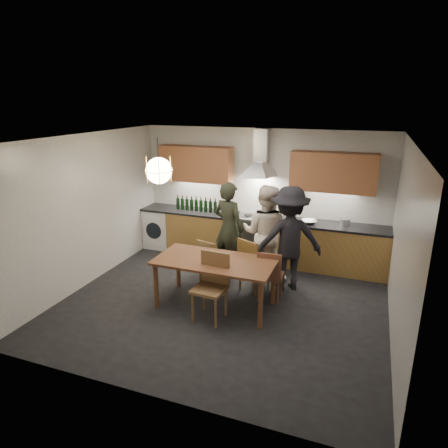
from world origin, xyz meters
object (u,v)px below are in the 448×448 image
(chair_front, at_px, (212,281))
(person_left, at_px, (229,228))
(mixing_bowl, at_px, (309,222))
(person_right, at_px, (289,239))
(stock_pot, at_px, (345,222))
(person_mid, at_px, (265,233))
(dining_table, at_px, (215,266))
(wine_bottles, at_px, (196,204))
(chair_back_left, at_px, (209,259))

(chair_front, height_order, person_left, person_left)
(person_left, xyz_separation_m, mixing_bowl, (1.35, 0.70, 0.07))
(person_right, height_order, stock_pot, person_right)
(person_mid, distance_m, stock_pot, 1.55)
(chair_front, height_order, person_mid, person_mid)
(dining_table, height_order, person_right, person_right)
(stock_pot, xyz_separation_m, wine_bottles, (-2.99, -0.02, 0.09))
(person_mid, xyz_separation_m, mixing_bowl, (0.65, 0.74, 0.06))
(dining_table, distance_m, chair_back_left, 0.83)
(mixing_bowl, bearing_deg, dining_table, -119.29)
(person_mid, bearing_deg, stock_pot, -145.92)
(person_right, height_order, mixing_bowl, person_right)
(mixing_bowl, bearing_deg, chair_back_left, -139.36)
(chair_back_left, distance_m, person_mid, 1.09)
(stock_pot, bearing_deg, person_right, -127.91)
(chair_front, relative_size, wine_bottles, 1.09)
(chair_back_left, relative_size, chair_front, 0.81)
(dining_table, xyz_separation_m, chair_front, (0.07, -0.31, -0.11))
(person_mid, distance_m, person_right, 0.52)
(chair_back_left, bearing_deg, person_left, -89.46)
(chair_front, bearing_deg, person_left, 104.89)
(person_left, height_order, wine_bottles, person_left)
(person_mid, xyz_separation_m, stock_pot, (1.29, 0.84, 0.09))
(chair_back_left, xyz_separation_m, person_right, (1.32, 0.33, 0.43))
(dining_table, distance_m, person_mid, 1.34)
(mixing_bowl, xyz_separation_m, stock_pot, (0.64, 0.10, 0.03))
(dining_table, relative_size, wine_bottles, 2.00)
(person_mid, relative_size, wine_bottles, 1.89)
(chair_back_left, height_order, chair_front, chair_front)
(person_right, distance_m, stock_pot, 1.35)
(chair_back_left, xyz_separation_m, mixing_bowl, (1.51, 1.29, 0.47))
(person_left, xyz_separation_m, person_right, (1.17, -0.26, 0.03))
(person_left, relative_size, stock_pot, 9.82)
(wine_bottles, bearing_deg, person_left, -37.98)
(person_mid, height_order, stock_pot, person_mid)
(person_mid, bearing_deg, chair_back_left, 34.07)
(chair_back_left, relative_size, person_mid, 0.47)
(person_right, relative_size, mixing_bowl, 6.34)
(person_mid, height_order, mixing_bowl, person_mid)
(chair_front, xyz_separation_m, wine_bottles, (-1.31, 2.38, 0.48))
(person_right, bearing_deg, stock_pot, -151.51)
(chair_front, height_order, wine_bottles, wine_bottles)
(chair_front, bearing_deg, stock_pot, 58.89)
(mixing_bowl, bearing_deg, person_left, -152.68)
(dining_table, height_order, chair_front, chair_front)
(chair_front, relative_size, person_right, 0.56)
(chair_back_left, xyz_separation_m, person_left, (0.15, 0.59, 0.40))
(chair_back_left, distance_m, stock_pot, 2.61)
(mixing_bowl, height_order, stock_pot, stock_pot)
(person_mid, height_order, person_right, person_right)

